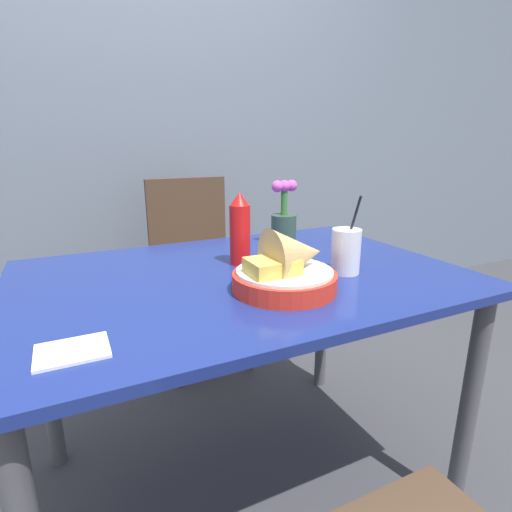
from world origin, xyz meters
The scene contains 9 objects.
ground_plane centered at (0.00, 0.00, 0.00)m, with size 12.00×12.00×0.00m, color #38383D.
wall_window centered at (0.00, 1.30, 1.30)m, with size 7.00×0.06×2.60m.
dining_table centered at (0.00, 0.00, 0.63)m, with size 1.21×0.84×0.72m.
chair_far_window centered at (0.13, 0.89, 0.54)m, with size 0.40×0.40×0.91m.
food_basket centered at (0.05, -0.17, 0.78)m, with size 0.26×0.26×0.16m.
ketchup_bottle centered at (0.03, 0.08, 0.83)m, with size 0.06×0.06×0.22m.
drink_cup centered at (0.26, -0.12, 0.78)m, with size 0.08×0.08×0.22m.
flower_vase centered at (0.27, 0.25, 0.81)m, with size 0.10×0.09×0.23m.
napkin centered at (-0.44, -0.27, 0.73)m, with size 0.12×0.10×0.01m.
Camera 1 is at (-0.42, -0.97, 1.08)m, focal length 28.00 mm.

